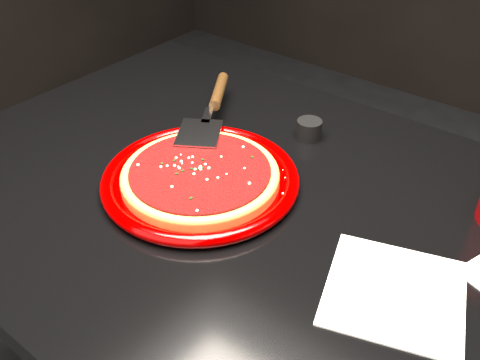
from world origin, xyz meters
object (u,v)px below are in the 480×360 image
plate (201,179)px  ramekin (309,129)px  table (257,347)px  pizza_server (211,108)px

plate → ramekin: 0.25m
plate → ramekin: size_ratio=6.94×
table → pizza_server: bearing=149.3°
table → pizza_server: 0.49m
pizza_server → table: bearing=-62.8°
plate → ramekin: (0.06, 0.24, 0.01)m
pizza_server → ramekin: bearing=-5.7°
table → ramekin: (-0.05, 0.21, 0.39)m
plate → pizza_server: size_ratio=1.02×
table → pizza_server: pizza_server is taller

